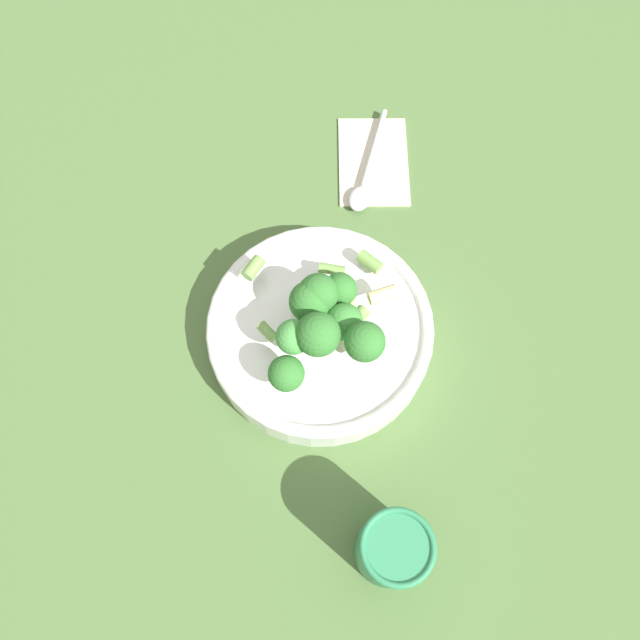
% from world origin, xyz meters
% --- Properties ---
extents(ground_plane, '(3.00, 3.00, 0.00)m').
position_xyz_m(ground_plane, '(0.00, 0.00, 0.00)').
color(ground_plane, '#4C6B38').
extents(bowl, '(0.25, 0.25, 0.05)m').
position_xyz_m(bowl, '(0.00, 0.00, 0.02)').
color(bowl, white).
rests_on(bowl, ground_plane).
extents(pasta_salad, '(0.19, 0.18, 0.08)m').
position_xyz_m(pasta_salad, '(0.01, 0.01, 0.09)').
color(pasta_salad, '#8CB766').
rests_on(pasta_salad, bowl).
extents(cup, '(0.07, 0.07, 0.09)m').
position_xyz_m(cup, '(0.14, 0.19, 0.05)').
color(cup, '#2D7F51').
rests_on(cup, ground_plane).
extents(napkin, '(0.16, 0.15, 0.01)m').
position_xyz_m(napkin, '(-0.23, -0.10, 0.00)').
color(napkin, beige).
rests_on(napkin, ground_plane).
extents(spoon, '(0.15, 0.08, 0.01)m').
position_xyz_m(spoon, '(-0.20, -0.09, 0.01)').
color(spoon, silver).
rests_on(spoon, napkin).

